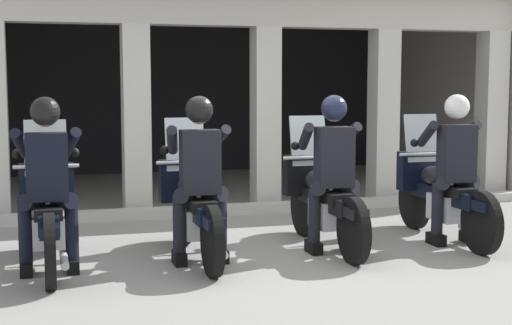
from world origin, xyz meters
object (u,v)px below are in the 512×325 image
at_px(police_officer_center_left, 199,165).
at_px(police_officer_center_right, 333,160).
at_px(police_officer_far_left, 47,170).
at_px(motorcycle_far_right, 440,193).
at_px(motorcycle_far_left, 48,213).
at_px(police_officer_far_right, 455,156).
at_px(motorcycle_center_left, 194,206).
at_px(motorcycle_center_right, 322,199).

xyz_separation_m(police_officer_center_left, police_officer_center_right, (1.38, 0.09, 0.00)).
xyz_separation_m(police_officer_far_left, motorcycle_far_right, (4.14, 0.41, -0.44)).
relative_size(motorcycle_far_left, motorcycle_far_right, 1.00).
distance_m(motorcycle_far_right, police_officer_far_right, 0.52).
distance_m(police_officer_far_left, motorcycle_far_right, 4.19).
bearing_deg(motorcycle_far_left, police_officer_center_left, -18.21).
bearing_deg(police_officer_center_left, motorcycle_center_left, 85.56).
bearing_deg(police_officer_center_left, motorcycle_far_right, 3.79).
xyz_separation_m(police_officer_far_left, motorcycle_center_left, (1.38, 0.30, -0.44)).
bearing_deg(motorcycle_center_left, police_officer_far_right, -7.92).
distance_m(police_officer_far_left, police_officer_center_left, 1.38).
bearing_deg(police_officer_center_left, police_officer_center_right, -0.44).
relative_size(motorcycle_far_left, police_officer_far_left, 1.29).
bearing_deg(police_officer_far_left, motorcycle_center_right, 0.70).
relative_size(police_officer_center_left, motorcycle_center_right, 0.78).
height_order(motorcycle_center_right, police_officer_far_right, police_officer_far_right).
distance_m(motorcycle_center_right, police_officer_center_right, 0.52).
distance_m(motorcycle_center_left, motorcycle_center_right, 1.38).
bearing_deg(police_officer_far_right, motorcycle_far_left, 175.86).
relative_size(motorcycle_far_left, police_officer_far_right, 1.29).
distance_m(police_officer_far_left, motorcycle_center_left, 1.48).
xyz_separation_m(motorcycle_center_right, police_officer_far_right, (1.38, -0.27, 0.44)).
relative_size(motorcycle_center_left, police_officer_far_right, 1.29).
relative_size(motorcycle_center_left, motorcycle_center_right, 1.00).
height_order(police_officer_center_left, police_officer_center_right, same).
relative_size(motorcycle_center_right, motorcycle_far_right, 1.00).
height_order(motorcycle_far_left, police_officer_center_right, police_officer_center_right).
bearing_deg(police_officer_center_right, police_officer_far_left, 178.43).
bearing_deg(police_officer_center_right, motorcycle_far_left, 172.55).
bearing_deg(motorcycle_far_left, police_officer_center_right, -11.01).
bearing_deg(police_officer_center_right, motorcycle_center_right, 85.86).
xyz_separation_m(motorcycle_far_left, police_officer_far_right, (4.14, -0.16, 0.44)).
distance_m(police_officer_center_left, motorcycle_center_right, 1.50).
relative_size(motorcycle_far_left, motorcycle_center_right, 1.00).
relative_size(police_officer_center_left, police_officer_far_right, 1.00).
distance_m(motorcycle_far_left, police_officer_far_right, 4.17).
bearing_deg(motorcycle_far_left, motorcycle_center_left, -6.56).
xyz_separation_m(motorcycle_far_left, police_officer_center_left, (1.38, -0.26, 0.44)).
height_order(police_officer_center_left, motorcycle_center_right, police_officer_center_left).
height_order(motorcycle_far_left, police_officer_far_right, police_officer_far_right).
height_order(motorcycle_center_left, police_officer_far_right, police_officer_far_right).
distance_m(police_officer_center_left, police_officer_center_right, 1.38).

